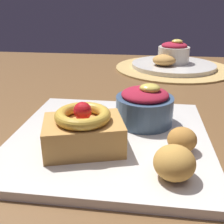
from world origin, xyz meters
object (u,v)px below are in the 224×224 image
(cake_slice, at_px, (83,130))
(berry_ramekin, at_px, (145,106))
(fritter_front, at_px, (174,163))
(back_pastry, at_px, (164,60))
(back_ramekin, at_px, (174,52))
(back_plate, at_px, (173,65))
(front_plate, at_px, (110,138))
(fritter_middle, at_px, (182,140))

(cake_slice, distance_m, berry_ramekin, 0.12)
(cake_slice, height_order, fritter_front, cake_slice)
(back_pastry, bearing_deg, berry_ramekin, -96.77)
(back_ramekin, bearing_deg, back_plate, -85.62)
(front_plate, bearing_deg, back_plate, 75.42)
(back_plate, bearing_deg, fritter_middle, -93.05)
(berry_ramekin, distance_m, back_pastry, 0.41)
(back_plate, bearing_deg, back_pastry, -132.82)
(front_plate, height_order, back_pastry, back_pastry)
(fritter_front, xyz_separation_m, back_ramekin, (0.04, 0.59, 0.02))
(fritter_front, bearing_deg, back_pastry, 88.75)
(back_plate, bearing_deg, fritter_front, -94.17)
(front_plate, height_order, fritter_front, fritter_front)
(back_plate, bearing_deg, front_plate, -104.58)
(front_plate, height_order, cake_slice, cake_slice)
(fritter_middle, xyz_separation_m, back_plate, (0.03, 0.52, -0.02))
(berry_ramekin, height_order, fritter_middle, berry_ramekin)
(back_ramekin, xyz_separation_m, back_pastry, (-0.03, -0.04, -0.02))
(front_plate, distance_m, back_plate, 0.50)
(cake_slice, relative_size, back_ramekin, 1.27)
(berry_ramekin, bearing_deg, front_plate, -134.20)
(cake_slice, height_order, back_ramekin, back_ramekin)
(cake_slice, distance_m, back_pastry, 0.51)
(front_plate, distance_m, cake_slice, 0.06)
(front_plate, relative_size, cake_slice, 2.41)
(cake_slice, bearing_deg, front_plate, 56.21)
(front_plate, relative_size, berry_ramekin, 3.15)
(berry_ramekin, relative_size, fritter_front, 1.89)
(fritter_front, bearing_deg, berry_ramekin, 104.08)
(front_plate, relative_size, back_plate, 1.13)
(cake_slice, bearing_deg, back_ramekin, 73.96)
(berry_ramekin, height_order, back_ramekin, back_ramekin)
(fritter_middle, relative_size, back_ramekin, 0.41)
(fritter_front, height_order, fritter_middle, fritter_front)
(cake_slice, bearing_deg, back_plate, 73.63)
(fritter_front, distance_m, back_ramekin, 0.59)
(fritter_front, bearing_deg, back_ramekin, 85.96)
(front_plate, height_order, back_plate, back_plate)
(front_plate, bearing_deg, cake_slice, -123.79)
(fritter_front, relative_size, back_plate, 0.19)
(berry_ramekin, relative_size, fritter_middle, 2.38)
(back_plate, bearing_deg, berry_ramekin, -100.18)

